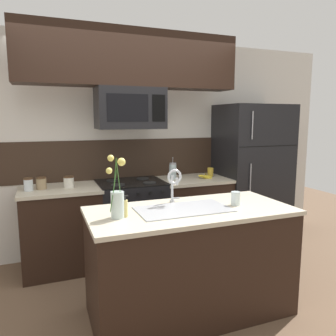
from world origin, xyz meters
TOP-DOWN VIEW (x-y plane):
  - ground_plane at (0.00, 0.00)m, footprint 10.00×10.00m
  - rear_partition at (0.30, 1.28)m, footprint 5.20×0.10m
  - splash_band at (0.00, 1.22)m, footprint 3.21×0.01m
  - back_counter_left at (-0.78, 0.90)m, footprint 0.84×0.65m
  - back_counter_right at (0.80, 0.90)m, footprint 0.86×0.65m
  - stove_range at (0.00, 0.90)m, footprint 0.76×0.64m
  - microwave at (0.00, 0.88)m, footprint 0.74×0.40m
  - upper_cabinet_band at (0.01, 0.85)m, footprint 2.40×0.34m
  - refrigerator at (1.66, 0.92)m, footprint 0.89×0.74m
  - storage_jar_tall at (-1.09, 0.87)m, footprint 0.09×0.09m
  - storage_jar_medium at (-0.97, 0.91)m, footprint 0.11×0.11m
  - storage_jar_short at (-0.69, 0.88)m, footprint 0.11×0.11m
  - banana_bunch at (0.94, 0.84)m, footprint 0.19×0.12m
  - french_press at (0.55, 0.96)m, footprint 0.09×0.09m
  - coffee_tin at (1.06, 0.95)m, footprint 0.08×0.08m
  - island_counter at (0.18, -0.35)m, footprint 1.69×0.79m
  - kitchen_sink at (0.11, -0.35)m, footprint 0.76×0.42m
  - sink_faucet at (0.12, -0.14)m, footprint 0.14×0.14m
  - dish_soap_bottle at (-0.38, -0.37)m, footprint 0.06×0.05m
  - drinking_glass at (0.59, -0.38)m, footprint 0.08×0.08m
  - flower_vase at (-0.44, -0.38)m, footprint 0.15×0.12m

SIDE VIEW (x-z plane):
  - ground_plane at x=0.00m, z-range 0.00..0.00m
  - island_counter at x=0.18m, z-range 0.00..0.91m
  - back_counter_right at x=0.80m, z-range 0.00..0.91m
  - back_counter_left at x=-0.78m, z-range 0.00..0.91m
  - stove_range at x=0.00m, z-range 0.00..0.93m
  - kitchen_sink at x=0.11m, z-range 0.76..0.92m
  - refrigerator at x=1.66m, z-range 0.00..1.82m
  - banana_bunch at x=0.94m, z-range 0.89..0.97m
  - coffee_tin at x=1.06m, z-range 0.91..1.02m
  - drinking_glass at x=0.59m, z-range 0.91..1.03m
  - storage_jar_short at x=-0.69m, z-range 0.91..1.03m
  - storage_jar_medium at x=-0.97m, z-range 0.91..1.03m
  - storage_jar_tall at x=-1.09m, z-range 0.91..1.04m
  - dish_soap_bottle at x=-0.38m, z-range 0.90..1.06m
  - french_press at x=0.55m, z-range 0.88..1.14m
  - flower_vase at x=-0.44m, z-range 0.81..1.28m
  - sink_faucet at x=0.12m, z-range 0.95..1.26m
  - splash_band at x=0.00m, z-range 0.91..1.39m
  - rear_partition at x=0.30m, z-range 0.00..2.60m
  - microwave at x=0.00m, z-range 1.53..1.98m
  - upper_cabinet_band at x=0.01m, z-range 1.98..2.58m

